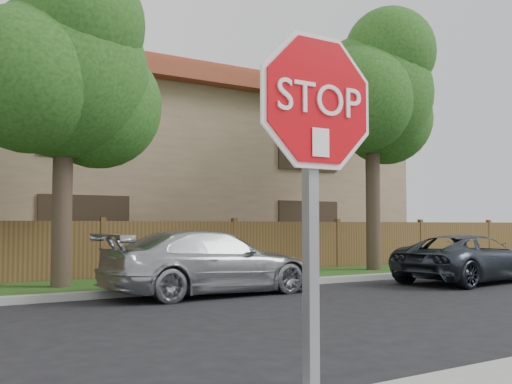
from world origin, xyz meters
TOP-DOWN VIEW (x-y plane):
  - tree_mid at (2.52, 9.57)m, footprint 4.80×3.90m
  - tree_right at (12.02, 9.57)m, footprint 4.80×3.90m
  - stop_sign at (0.87, -1.48)m, footprint 1.01×0.13m
  - sedan_right at (5.05, 7.44)m, footprint 4.81×2.09m
  - sedan_far_right at (12.06, 6.22)m, footprint 4.66×2.51m

SIDE VIEW (x-z plane):
  - sedan_far_right at x=12.06m, z-range 0.00..1.24m
  - sedan_right at x=5.05m, z-range 0.00..1.38m
  - stop_sign at x=0.87m, z-range 0.55..3.11m
  - tree_mid at x=2.52m, z-range 1.20..8.55m
  - tree_right at x=12.02m, z-range 1.47..9.67m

